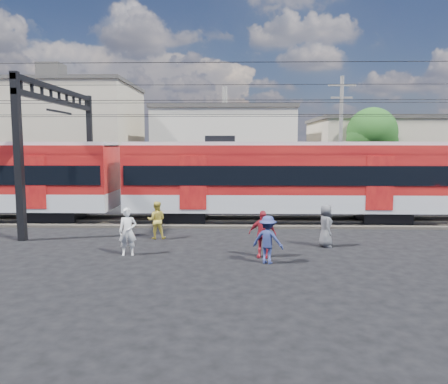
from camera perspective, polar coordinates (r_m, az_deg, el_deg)
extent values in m
plane|color=black|center=(15.00, 5.36, -9.44)|extent=(120.00, 120.00, 0.00)
cube|color=#2D2823|center=(22.79, 4.00, -3.84)|extent=(70.00, 3.40, 0.12)
cube|color=#59544C|center=(22.03, 4.09, -3.88)|extent=(70.00, 0.12, 0.12)
cube|color=#59544C|center=(23.50, 3.92, -3.23)|extent=(70.00, 0.12, 0.12)
cube|color=black|center=(24.52, -20.72, -2.83)|extent=(2.40, 2.20, 0.70)
cube|color=black|center=(22.87, -5.29, -3.08)|extent=(2.40, 2.20, 0.70)
cube|color=black|center=(23.94, 19.88, -3.01)|extent=(2.40, 2.20, 0.70)
cube|color=#ADAFB5|center=(22.73, 7.62, -1.13)|extent=(16.00, 3.00, 0.90)
cube|color=maroon|center=(22.58, 7.68, 3.03)|extent=(16.00, 3.00, 2.40)
cube|color=black|center=(22.59, 7.67, 2.40)|extent=(15.68, 3.08, 0.95)
cube|color=#ADAFB5|center=(22.54, 7.72, 6.20)|extent=(16.00, 2.60, 0.25)
cube|color=black|center=(20.04, -25.24, 4.09)|extent=(0.30, 0.30, 7.00)
cube|color=black|center=(28.37, -17.07, 4.88)|extent=(0.30, 0.30, 7.00)
cube|color=black|center=(24.30, -20.76, 12.36)|extent=(0.25, 9.30, 0.25)
cube|color=black|center=(24.24, -20.70, 10.95)|extent=(0.25, 9.30, 0.25)
cylinder|color=black|center=(21.78, 4.19, 10.06)|extent=(70.00, 0.03, 0.03)
cylinder|color=black|center=(23.18, 4.02, 9.83)|extent=(70.00, 0.03, 0.03)
cylinder|color=black|center=(21.84, 4.21, 11.89)|extent=(70.00, 0.03, 0.03)
cylinder|color=black|center=(23.23, 4.04, 11.55)|extent=(70.00, 0.03, 0.03)
cylinder|color=black|center=(19.25, 4.65, 16.56)|extent=(70.00, 0.03, 0.03)
cylinder|color=black|center=(26.16, 3.78, 13.83)|extent=(70.00, 0.03, 0.03)
cube|color=tan|center=(41.60, -21.29, 6.46)|extent=(14.00, 10.00, 9.00)
cube|color=#3F3D3A|center=(41.91, -21.55, 12.83)|extent=(14.28, 10.20, 0.30)
cube|color=beige|center=(41.42, 0.09, 5.51)|extent=(12.00, 12.00, 7.00)
cube|color=#3F3D3A|center=(41.54, 0.09, 10.55)|extent=(12.24, 12.24, 0.30)
cube|color=tan|center=(41.26, 22.86, 4.32)|extent=(16.00, 10.00, 6.00)
cube|color=#3F3D3A|center=(41.30, 23.05, 8.69)|extent=(16.32, 10.20, 0.30)
cylinder|color=slate|center=(30.24, 14.97, 6.43)|extent=(0.24, 0.24, 8.50)
cube|color=slate|center=(30.48, 15.16, 13.31)|extent=(1.80, 0.12, 0.12)
cube|color=slate|center=(30.39, 15.12, 11.81)|extent=(1.40, 0.12, 0.12)
cylinder|color=#382619|center=(33.99, 18.60, 2.41)|extent=(0.36, 0.36, 3.92)
sphere|color=#1D4413|center=(33.93, 18.78, 7.37)|extent=(3.64, 3.64, 3.64)
sphere|color=#1D4413|center=(34.39, 19.55, 6.16)|extent=(2.80, 2.80, 2.80)
imported|color=silver|center=(16.38, -12.46, -5.07)|extent=(0.70, 0.52, 1.75)
imported|color=gold|center=(19.00, -8.80, -3.65)|extent=(0.83, 0.67, 1.62)
imported|color=navy|center=(15.00, 5.74, -6.22)|extent=(1.21, 0.96, 1.64)
imported|color=maroon|center=(15.76, 5.04, -5.48)|extent=(1.07, 0.63, 1.70)
imported|color=#46474B|center=(17.76, 13.15, -4.32)|extent=(0.54, 0.83, 1.69)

